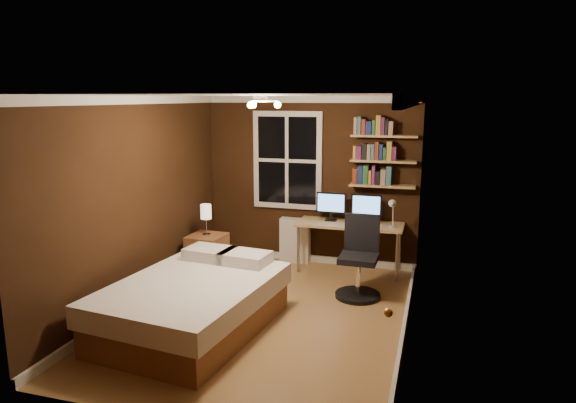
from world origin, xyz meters
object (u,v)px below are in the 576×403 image
(nightstand, at_px, (207,255))
(bedside_lamp, at_px, (206,220))
(desk, at_px, (350,227))
(monitor_left, at_px, (331,207))
(bed, at_px, (194,304))
(radiator, at_px, (295,240))
(desk_lamp, at_px, (392,213))
(office_chair, at_px, (359,266))
(monitor_right, at_px, (366,209))

(nightstand, height_order, bedside_lamp, bedside_lamp)
(desk, distance_m, monitor_left, 0.40)
(bed, height_order, bedside_lamp, bedside_lamp)
(radiator, bearing_deg, desk_lamp, -13.21)
(desk, xyz_separation_m, office_chair, (0.28, -0.90, -0.26))
(bedside_lamp, bearing_deg, desk_lamp, 13.54)
(radiator, bearing_deg, desk, -12.00)
(bedside_lamp, distance_m, office_chair, 2.20)
(nightstand, distance_m, radiator, 1.39)
(office_chair, bearing_deg, bed, -136.03)
(monitor_left, xyz_separation_m, desk_lamp, (0.90, -0.24, 0.01))
(radiator, height_order, office_chair, office_chair)
(monitor_right, distance_m, office_chair, 1.11)
(desk, bearing_deg, nightstand, -157.99)
(radiator, relative_size, monitor_left, 1.58)
(radiator, distance_m, monitor_left, 0.82)
(bedside_lamp, relative_size, desk_lamp, 0.99)
(desk_lamp, bearing_deg, radiator, 166.79)
(bed, relative_size, desk_lamp, 4.96)
(desk, bearing_deg, office_chair, -72.74)
(bed, bearing_deg, radiator, 87.29)
(nightstand, relative_size, desk_lamp, 1.35)
(bed, height_order, monitor_right, monitor_right)
(monitor_right, bearing_deg, desk_lamp, -31.42)
(monitor_left, distance_m, office_chair, 1.25)
(monitor_left, height_order, office_chair, monitor_left)
(bedside_lamp, bearing_deg, monitor_right, 21.71)
(radiator, bearing_deg, bed, -99.31)
(nightstand, height_order, radiator, radiator)
(monitor_left, relative_size, office_chair, 0.42)
(radiator, bearing_deg, monitor_right, -5.70)
(bed, relative_size, desk, 1.45)
(radiator, distance_m, office_chair, 1.58)
(radiator, xyz_separation_m, desk, (0.86, -0.18, 0.31))
(nightstand, bearing_deg, radiator, 45.87)
(bed, distance_m, bedside_lamp, 1.79)
(nightstand, height_order, desk, desk)
(nightstand, bearing_deg, desk_lamp, 16.58)
(nightstand, xyz_separation_m, desk_lamp, (2.49, 0.60, 0.64))
(desk, bearing_deg, monitor_right, 19.11)
(monitor_right, bearing_deg, bedside_lamp, -158.29)
(bedside_lamp, relative_size, monitor_left, 1.01)
(monitor_right, distance_m, desk_lamp, 0.45)
(nightstand, xyz_separation_m, bedside_lamp, (0.00, 0.00, 0.51))
(bedside_lamp, bearing_deg, office_chair, -3.76)
(monitor_left, distance_m, desk_lamp, 0.93)
(bedside_lamp, distance_m, desk_lamp, 2.56)
(desk_lamp, distance_m, office_chair, 0.97)
(bed, relative_size, bedside_lamp, 5.02)
(bedside_lamp, relative_size, radiator, 0.64)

